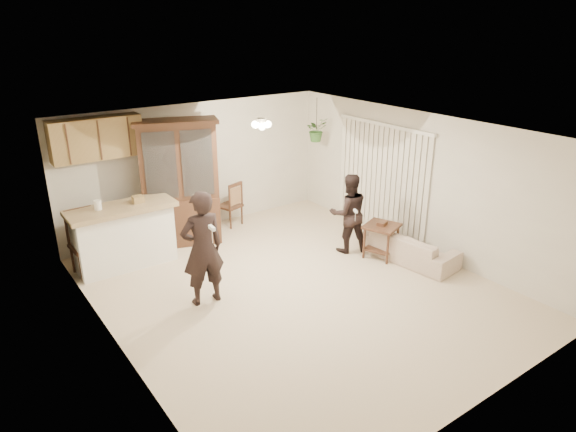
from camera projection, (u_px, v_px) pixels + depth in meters
floor at (295, 289)px, 8.07m from camera, size 6.50×6.50×0.00m
ceiling at (296, 132)px, 7.17m from camera, size 5.50×6.50×0.02m
wall_back at (197, 167)px, 10.08m from camera, size 5.50×0.02×2.50m
wall_front at (488, 310)px, 5.16m from camera, size 5.50×0.02×2.50m
wall_left at (111, 264)px, 6.12m from camera, size 0.02×6.50×2.50m
wall_right at (420, 183)px, 9.12m from camera, size 0.02×6.50×2.50m
breakfast_bar at (125, 239)px, 8.66m from camera, size 1.60×0.55×1.00m
bar_top at (121, 208)px, 8.46m from camera, size 1.75×0.70×0.08m
upper_cabinets at (96, 138)px, 8.60m from camera, size 1.50×0.34×0.70m
vertical_blinds at (381, 179)px, 9.83m from camera, size 0.06×2.30×2.10m
ceiling_fixture at (262, 124)px, 8.22m from camera, size 0.36×0.36×0.20m
hanging_plant at (316, 130)px, 10.47m from camera, size 0.43×0.37×0.48m
plant_cord at (317, 114)px, 10.35m from camera, size 0.01×0.01×0.65m
sofa at (410, 241)px, 8.92m from camera, size 0.95×1.95×0.73m
adult at (202, 247)px, 7.41m from camera, size 0.69×0.49×1.80m
child at (348, 216)px, 9.18m from camera, size 0.80×0.73×1.35m
china_hutch at (180, 184)px, 9.36m from camera, size 1.58×1.03×2.33m
side_table at (381, 240)px, 9.07m from camera, size 0.71×0.71×0.67m
chair_bar at (88, 256)px, 8.48m from camera, size 0.51×0.51×1.09m
chair_hutch_left at (164, 232)px, 9.44m from camera, size 0.66×0.66×1.06m
chair_hutch_right at (230, 213)px, 10.50m from camera, size 0.51×0.51×0.93m
controller_adult at (212, 228)px, 6.92m from camera, size 0.06×0.15×0.05m
controller_child at (356, 211)px, 8.79m from camera, size 0.08×0.13×0.04m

